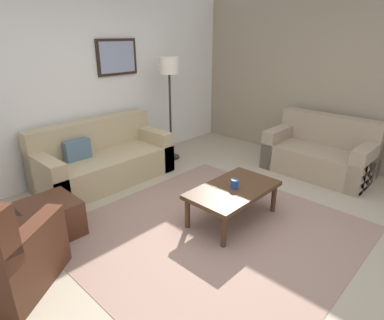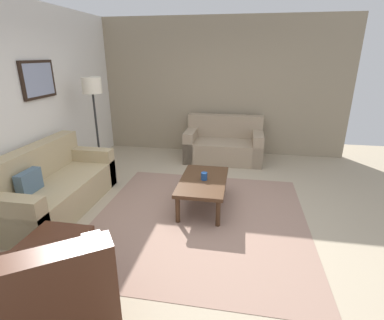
{
  "view_description": "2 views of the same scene",
  "coord_description": "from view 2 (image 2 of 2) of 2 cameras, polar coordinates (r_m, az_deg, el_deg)",
  "views": [
    {
      "loc": [
        -2.38,
        -1.94,
        2.07
      ],
      "look_at": [
        0.13,
        0.45,
        0.7
      ],
      "focal_mm": 30.35,
      "sensor_mm": 36.0,
      "label": 1
    },
    {
      "loc": [
        -3.37,
        -0.48,
        2.06
      ],
      "look_at": [
        0.41,
        0.18,
        0.68
      ],
      "focal_mm": 27.39,
      "sensor_mm": 36.0,
      "label": 2
    }
  ],
  "objects": [
    {
      "name": "framed_artwork",
      "position": [
        5.0,
        -27.73,
        13.7
      ],
      "size": [
        0.7,
        0.04,
        0.54
      ],
      "color": "black"
    },
    {
      "name": "coffee_table",
      "position": [
        4.13,
        2.18,
        -4.5
      ],
      "size": [
        1.1,
        0.64,
        0.41
      ],
      "color": "#472D1C",
      "rests_on": "ground_plane"
    },
    {
      "name": "stone_feature_panel",
      "position": [
        6.42,
        5.76,
        13.85
      ],
      "size": [
        0.12,
        5.2,
        2.8
      ],
      "primitive_type": "cube",
      "color": "gray",
      "rests_on": "ground_plane"
    },
    {
      "name": "area_rug",
      "position": [
        3.98,
        1.55,
        -11.33
      ],
      "size": [
        2.87,
        2.78,
        0.01
      ],
      "primitive_type": "cube",
      "color": "#947363",
      "rests_on": "ground_plane"
    },
    {
      "name": "couch_loveseat",
      "position": [
        6.1,
        6.23,
        2.94
      ],
      "size": [
        0.86,
        1.54,
        0.88
      ],
      "color": "gray",
      "rests_on": "ground_plane"
    },
    {
      "name": "ottoman",
      "position": [
        3.31,
        -24.89,
        -16.57
      ],
      "size": [
        0.56,
        0.56,
        0.4
      ],
      "primitive_type": "cube",
      "color": "#4C2819",
      "rests_on": "ground_plane"
    },
    {
      "name": "ground_plane",
      "position": [
        3.98,
        1.55,
        -11.38
      ],
      "size": [
        8.0,
        8.0,
        0.0
      ],
      "primitive_type": "plane",
      "color": "tan"
    },
    {
      "name": "couch_main",
      "position": [
        4.55,
        -25.9,
        -5.05
      ],
      "size": [
        1.94,
        0.88,
        0.88
      ],
      "color": "tan",
      "rests_on": "ground_plane"
    },
    {
      "name": "lamp_standing",
      "position": [
        5.3,
        -18.72,
        11.76
      ],
      "size": [
        0.32,
        0.32,
        1.71
      ],
      "color": "black",
      "rests_on": "ground_plane"
    },
    {
      "name": "rear_partition",
      "position": [
        4.61,
        -32.55,
        8.54
      ],
      "size": [
        6.0,
        0.12,
        2.8
      ],
      "primitive_type": "cube",
      "color": "silver",
      "rests_on": "ground_plane"
    },
    {
      "name": "cup",
      "position": [
        4.09,
        2.41,
        -3.16
      ],
      "size": [
        0.09,
        0.09,
        0.11
      ],
      "primitive_type": "cylinder",
      "color": "#1E478C",
      "rests_on": "coffee_table"
    },
    {
      "name": "armchair_leather",
      "position": [
        2.59,
        -24.62,
        -25.03
      ],
      "size": [
        1.12,
        1.12,
        0.95
      ],
      "color": "#4C2819",
      "rests_on": "ground_plane"
    }
  ]
}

